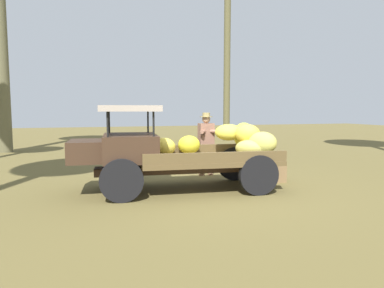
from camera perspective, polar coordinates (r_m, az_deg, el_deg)
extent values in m
plane|color=brown|center=(7.95, 2.89, -7.31)|extent=(60.00, 60.00, 0.00)
cube|color=#3D2A1C|center=(7.78, -0.72, -4.04)|extent=(4.02, 0.81, 0.16)
cylinder|color=black|center=(6.86, -11.41, -5.89)|extent=(0.85, 0.22, 0.84)
cylinder|color=black|center=(8.44, -11.53, -3.74)|extent=(0.85, 0.22, 0.84)
cylinder|color=black|center=(7.43, 10.82, -5.00)|extent=(0.85, 0.22, 0.84)
cylinder|color=black|center=(8.90, 6.83, -3.18)|extent=(0.85, 0.22, 0.84)
cube|color=brown|center=(7.85, 2.50, -2.63)|extent=(3.15, 1.99, 0.10)
cube|color=brown|center=(7.07, 4.13, -2.25)|extent=(2.99, 0.36, 0.22)
cube|color=brown|center=(8.60, 1.17, -0.83)|extent=(2.99, 0.36, 0.22)
cube|color=#3D2A1C|center=(7.57, -10.04, -0.54)|extent=(1.24, 1.62, 0.55)
cube|color=#3D2A1C|center=(7.60, -16.83, -1.09)|extent=(0.80, 1.12, 0.44)
cylinder|color=black|center=(6.89, -13.60, 3.38)|extent=(0.04, 0.04, 0.55)
cylinder|color=black|center=(8.18, -13.36, 3.71)|extent=(0.04, 0.04, 0.55)
cylinder|color=black|center=(6.92, -6.29, 3.51)|extent=(0.04, 0.04, 0.55)
cylinder|color=black|center=(8.20, -7.19, 3.82)|extent=(0.04, 0.04, 0.55)
cube|color=#AD9E92|center=(7.53, -10.15, 5.72)|extent=(1.36, 1.63, 0.12)
ellipsoid|color=#C2B752|center=(7.85, 9.41, -0.75)|extent=(0.85, 0.86, 0.52)
ellipsoid|color=yellow|center=(8.30, -0.49, -0.13)|extent=(0.60, 0.56, 0.45)
ellipsoid|color=gold|center=(8.26, 5.98, 1.91)|extent=(0.82, 0.78, 0.49)
ellipsoid|color=gold|center=(8.17, -4.61, -0.46)|extent=(0.69, 0.67, 0.49)
ellipsoid|color=#BFB84E|center=(7.81, 11.37, 0.18)|extent=(0.79, 0.80, 0.58)
ellipsoid|color=gold|center=(8.57, 8.45, 1.86)|extent=(0.72, 0.75, 0.63)
ellipsoid|color=yellow|center=(8.05, 9.05, 1.63)|extent=(0.81, 0.81, 0.57)
ellipsoid|color=#D1D23C|center=(8.35, 8.95, 0.77)|extent=(0.79, 0.81, 0.56)
cylinder|color=#8D6548|center=(9.57, 3.01, -2.68)|extent=(0.15, 0.15, 0.80)
cylinder|color=#8D6548|center=(9.47, 1.57, -2.76)|extent=(0.15, 0.15, 0.80)
cube|color=#91634F|center=(9.44, 2.31, 1.53)|extent=(0.41, 0.26, 0.62)
cylinder|color=#91634F|center=(9.38, 3.11, 2.06)|extent=(0.34, 0.37, 0.10)
cylinder|color=#91634F|center=(9.31, 1.98, 2.04)|extent=(0.31, 0.38, 0.10)
sphere|color=tan|center=(9.42, 2.32, 4.06)|extent=(0.22, 0.22, 0.22)
cylinder|color=#91804E|center=(9.42, 2.32, 4.46)|extent=(0.34, 0.34, 0.02)
cylinder|color=#91804E|center=(9.42, 2.32, 4.83)|extent=(0.20, 0.20, 0.10)
cube|color=olive|center=(8.98, 13.45, -4.62)|extent=(0.42, 0.47, 0.41)
cylinder|color=brown|center=(20.45, 5.75, 15.73)|extent=(0.37, 0.37, 10.76)
cylinder|color=brown|center=(16.67, -28.68, 13.49)|extent=(0.52, 0.52, 8.51)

